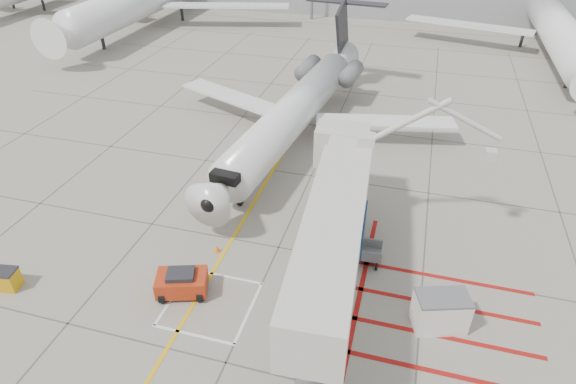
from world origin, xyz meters
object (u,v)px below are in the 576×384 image
(pushback_tug, at_px, (182,282))
(spill_bin, at_px, (5,279))
(jet_bridge, at_px, (331,247))
(regional_jet, at_px, (283,104))

(pushback_tug, relative_size, spill_bin, 1.90)
(pushback_tug, height_order, spill_bin, pushback_tug)
(jet_bridge, xyz_separation_m, spill_bin, (-16.03, -3.44, -2.96))
(jet_bridge, relative_size, spill_bin, 13.55)
(jet_bridge, relative_size, pushback_tug, 7.13)
(pushback_tug, bearing_deg, regional_jet, 68.47)
(regional_jet, xyz_separation_m, spill_bin, (-9.68, -17.29, -3.48))
(jet_bridge, height_order, pushback_tug, jet_bridge)
(regional_jet, bearing_deg, jet_bridge, -59.49)
(spill_bin, bearing_deg, regional_jet, 51.31)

